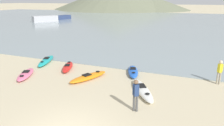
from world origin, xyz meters
TOP-DOWN VIEW (x-y plane):
  - bay_water at (0.00, 43.66)m, footprint 160.00×70.00m
  - far_hill_midright at (-22.89, 96.83)m, footprint 43.72×43.72m
  - kayak_on_sand_0 at (1.73, 5.13)m, footprint 2.29×3.23m
  - kayak_on_sand_1 at (-6.37, 4.69)m, footprint 1.81×2.71m
  - kayak_on_sand_2 at (-4.64, 7.19)m, footprint 1.65×2.67m
  - kayak_on_sand_3 at (0.27, 8.03)m, footprint 1.55×2.75m
  - kayak_on_sand_4 at (-7.24, 7.92)m, footprint 1.79×3.36m
  - kayak_on_sand_5 at (-2.13, 5.87)m, footprint 1.79×3.08m
  - person_near_foreground at (1.96, 2.95)m, footprint 0.32×0.28m
  - person_near_waterline at (5.76, 8.21)m, footprint 0.31×0.27m
  - moored_boat_0 at (-28.90, 41.25)m, footprint 2.74×4.74m
  - moored_boat_1 at (-28.78, 34.53)m, footprint 4.69×5.64m

SIDE VIEW (x-z plane):
  - bay_water at x=0.00m, z-range 0.00..0.06m
  - kayak_on_sand_1 at x=-6.37m, z-range -0.02..0.32m
  - kayak_on_sand_5 at x=-2.13m, z-range -0.02..0.35m
  - kayak_on_sand_2 at x=-4.64m, z-range -0.02..0.36m
  - kayak_on_sand_0 at x=1.73m, z-range -0.02..0.37m
  - kayak_on_sand_3 at x=0.27m, z-range -0.02..0.37m
  - kayak_on_sand_4 at x=-7.24m, z-range -0.02..0.37m
  - moored_boat_0 at x=-28.90m, z-range 0.06..1.04m
  - moored_boat_1 at x=-28.78m, z-range 0.06..1.40m
  - person_near_waterline at x=5.76m, z-range 0.11..1.65m
  - person_near_foreground at x=1.96m, z-range 0.12..1.70m
  - far_hill_midright at x=-22.89m, z-range 0.00..7.87m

